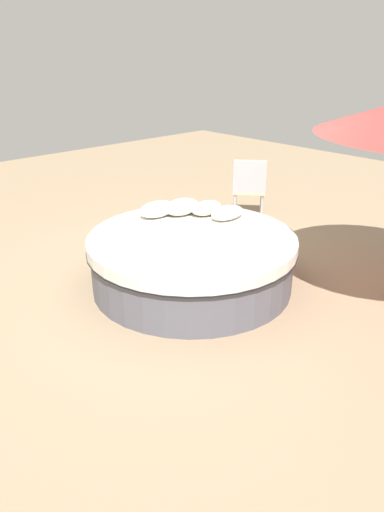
{
  "coord_description": "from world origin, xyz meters",
  "views": [
    {
      "loc": [
        3.47,
        3.7,
        2.63
      ],
      "look_at": [
        0.0,
        0.0,
        0.38
      ],
      "focal_mm": 33.49,
      "sensor_mm": 36.0,
      "label": 1
    }
  ],
  "objects_px": {
    "throw_pillow_0": "(227,213)",
    "throw_pillow_1": "(206,208)",
    "patio_chair": "(249,185)",
    "round_bed": "(192,260)",
    "throw_pillow_3": "(157,209)",
    "throw_pillow_2": "(182,207)"
  },
  "relations": [
    {
      "from": "throw_pillow_1",
      "to": "throw_pillow_2",
      "type": "height_order",
      "value": "throw_pillow_2"
    },
    {
      "from": "throw_pillow_1",
      "to": "throw_pillow_3",
      "type": "distance_m",
      "value": 0.63
    },
    {
      "from": "throw_pillow_0",
      "to": "throw_pillow_2",
      "type": "bearing_deg",
      "value": -60.74
    },
    {
      "from": "round_bed",
      "to": "throw_pillow_0",
      "type": "relative_size",
      "value": 4.93
    },
    {
      "from": "round_bed",
      "to": "throw_pillow_3",
      "type": "xyz_separation_m",
      "value": [
        -0.14,
        -0.8,
        0.4
      ]
    },
    {
      "from": "throw_pillow_3",
      "to": "patio_chair",
      "type": "height_order",
      "value": "patio_chair"
    },
    {
      "from": "throw_pillow_3",
      "to": "patio_chair",
      "type": "distance_m",
      "value": 2.24
    },
    {
      "from": "throw_pillow_1",
      "to": "patio_chair",
      "type": "bearing_deg",
      "value": -156.9
    },
    {
      "from": "throw_pillow_1",
      "to": "throw_pillow_2",
      "type": "xyz_separation_m",
      "value": [
        0.23,
        -0.22,
        0.01
      ]
    },
    {
      "from": "throw_pillow_0",
      "to": "patio_chair",
      "type": "xyz_separation_m",
      "value": [
        -1.63,
        -1.03,
        -0.15
      ]
    },
    {
      "from": "round_bed",
      "to": "throw_pillow_3",
      "type": "height_order",
      "value": "throw_pillow_3"
    },
    {
      "from": "round_bed",
      "to": "throw_pillow_3",
      "type": "distance_m",
      "value": 0.9
    },
    {
      "from": "throw_pillow_0",
      "to": "throw_pillow_2",
      "type": "distance_m",
      "value": 0.6
    },
    {
      "from": "round_bed",
      "to": "patio_chair",
      "type": "bearing_deg",
      "value": -153.93
    },
    {
      "from": "throw_pillow_3",
      "to": "round_bed",
      "type": "bearing_deg",
      "value": 79.88
    },
    {
      "from": "throw_pillow_2",
      "to": "patio_chair",
      "type": "bearing_deg",
      "value": -165.27
    },
    {
      "from": "throw_pillow_0",
      "to": "patio_chair",
      "type": "relative_size",
      "value": 0.5
    },
    {
      "from": "throw_pillow_0",
      "to": "throw_pillow_1",
      "type": "xyz_separation_m",
      "value": [
        0.07,
        -0.3,
        0.0
      ]
    },
    {
      "from": "throw_pillow_1",
      "to": "throw_pillow_0",
      "type": "bearing_deg",
      "value": 102.24
    },
    {
      "from": "throw_pillow_0",
      "to": "throw_pillow_1",
      "type": "height_order",
      "value": "throw_pillow_1"
    },
    {
      "from": "round_bed",
      "to": "throw_pillow_1",
      "type": "height_order",
      "value": "throw_pillow_1"
    },
    {
      "from": "throw_pillow_1",
      "to": "patio_chair",
      "type": "relative_size",
      "value": 0.47
    }
  ]
}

